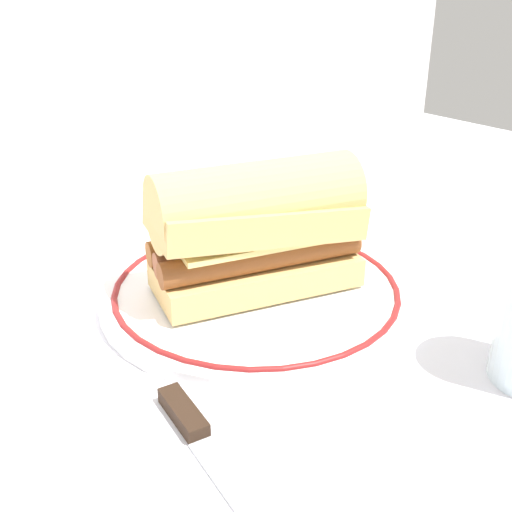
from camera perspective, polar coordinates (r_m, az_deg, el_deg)
The scene contains 4 objects.
ground_plane at distance 0.60m, azimuth -0.13°, elevation -4.98°, with size 1.50×1.50×0.00m, color white.
plate at distance 0.62m, azimuth 0.00°, elevation -3.11°, with size 0.29×0.29×0.01m.
sausage_sandwich at distance 0.59m, azimuth 0.00°, elevation 2.62°, with size 0.20×0.14×0.12m.
butter_knife at distance 0.46m, azimuth -4.84°, elevation -15.39°, with size 0.05×0.14×0.01m.
Camera 1 is at (-0.35, -0.38, 0.31)m, focal length 46.19 mm.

